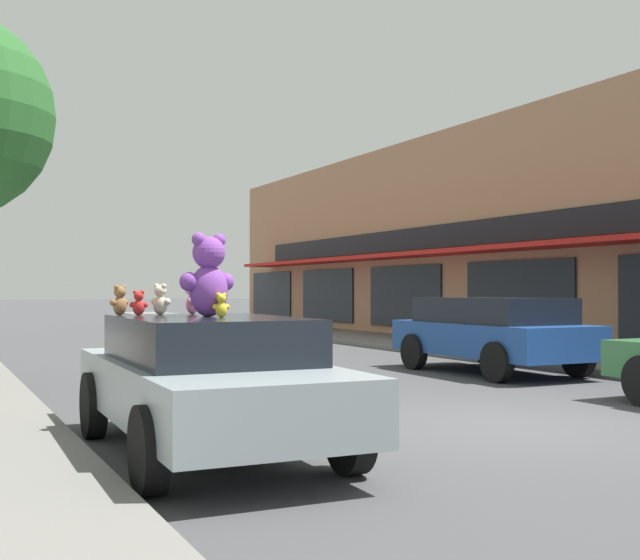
% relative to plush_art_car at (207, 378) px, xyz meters
% --- Properties ---
extents(ground_plane, '(260.00, 260.00, 0.00)m').
position_rel_plush_art_car_xyz_m(ground_plane, '(3.75, 0.07, -0.75)').
color(ground_plane, '#424244').
extents(storefront_row, '(15.05, 33.44, 6.47)m').
position_rel_plush_art_car_xyz_m(storefront_row, '(18.37, 11.81, 2.48)').
color(storefront_row, tan).
rests_on(storefront_row, ground_plane).
extents(plush_art_car, '(2.07, 4.44, 1.35)m').
position_rel_plush_art_car_xyz_m(plush_art_car, '(0.00, 0.00, 0.00)').
color(plush_art_car, '#8C999E').
rests_on(plush_art_car, ground_plane).
extents(teddy_bear_giant, '(0.63, 0.42, 0.84)m').
position_rel_plush_art_car_xyz_m(teddy_bear_giant, '(0.03, 0.08, 1.01)').
color(teddy_bear_giant, purple).
rests_on(teddy_bear_giant, plush_art_car).
extents(teddy_bear_cream, '(0.22, 0.24, 0.34)m').
position_rel_plush_art_car_xyz_m(teddy_bear_cream, '(-0.23, 0.93, 0.77)').
color(teddy_bear_cream, beige).
rests_on(teddy_bear_cream, plush_art_car).
extents(teddy_bear_black, '(0.24, 0.19, 0.33)m').
position_rel_plush_art_car_xyz_m(teddy_bear_black, '(0.10, 0.32, 0.76)').
color(teddy_bear_black, black).
rests_on(teddy_bear_black, plush_art_car).
extents(teddy_bear_red, '(0.20, 0.15, 0.27)m').
position_rel_plush_art_car_xyz_m(teddy_bear_red, '(-0.49, 0.80, 0.73)').
color(teddy_bear_red, red).
rests_on(teddy_bear_red, plush_art_car).
extents(teddy_bear_brown, '(0.24, 0.20, 0.32)m').
position_rel_plush_art_car_xyz_m(teddy_bear_brown, '(-0.66, 0.97, 0.76)').
color(teddy_bear_brown, olive).
rests_on(teddy_bear_brown, plush_art_car).
extents(teddy_bear_yellow, '(0.18, 0.11, 0.24)m').
position_rel_plush_art_car_xyz_m(teddy_bear_yellow, '(0.10, -0.12, 0.72)').
color(teddy_bear_yellow, yellow).
rests_on(teddy_bear_yellow, plush_art_car).
extents(teddy_bear_pink, '(0.19, 0.26, 0.34)m').
position_rel_plush_art_car_xyz_m(teddy_bear_pink, '(0.16, 1.01, 0.77)').
color(teddy_bear_pink, pink).
rests_on(teddy_bear_pink, plush_art_car).
extents(parked_car_far_center, '(2.08, 4.26, 1.47)m').
position_rel_plush_art_car_xyz_m(parked_car_far_center, '(7.37, 4.88, 0.08)').
color(parked_car_far_center, '#1E4793').
rests_on(parked_car_far_center, ground_plane).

